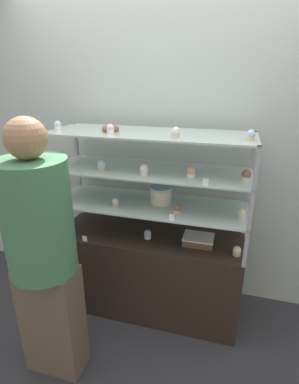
% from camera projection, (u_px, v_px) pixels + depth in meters
% --- Properties ---
extents(ground_plane, '(20.00, 20.00, 0.00)m').
position_uv_depth(ground_plane, '(150.00, 305.00, 2.60)').
color(ground_plane, '#2D2D33').
extents(back_wall, '(8.00, 0.05, 2.60)m').
position_uv_depth(back_wall, '(162.00, 148.00, 2.48)').
color(back_wall, '#A8B2AD').
rests_on(back_wall, ground_plane).
extents(display_base, '(1.44, 0.50, 0.69)m').
position_uv_depth(display_base, '(150.00, 272.00, 2.47)').
color(display_base, black).
rests_on(display_base, ground_plane).
extents(display_riser_lower, '(1.44, 0.50, 0.27)m').
position_uv_depth(display_riser_lower, '(150.00, 205.00, 2.26)').
color(display_riser_lower, '#99999E').
rests_on(display_riser_lower, display_base).
extents(display_riser_middle, '(1.44, 0.50, 0.27)m').
position_uv_depth(display_riser_middle, '(150.00, 172.00, 2.16)').
color(display_riser_middle, '#99999E').
rests_on(display_riser_middle, display_riser_lower).
extents(display_riser_upper, '(1.44, 0.50, 0.27)m').
position_uv_depth(display_riser_upper, '(150.00, 135.00, 2.06)').
color(display_riser_upper, '#99999E').
rests_on(display_riser_upper, display_riser_middle).
extents(layer_cake_centerpiece, '(0.16, 0.16, 0.13)m').
position_uv_depth(layer_cake_centerpiece, '(161.00, 195.00, 2.24)').
color(layer_cake_centerpiece, beige).
rests_on(layer_cake_centerpiece, display_riser_lower).
extents(sheet_cake_frosted, '(0.22, 0.17, 0.06)m').
position_uv_depth(sheet_cake_frosted, '(198.00, 240.00, 2.22)').
color(sheet_cake_frosted, brown).
rests_on(sheet_cake_frosted, display_base).
extents(cupcake_0, '(0.06, 0.06, 0.07)m').
position_uv_depth(cupcake_0, '(67.00, 227.00, 2.40)').
color(cupcake_0, '#CCB28C').
rests_on(cupcake_0, display_base).
extents(cupcake_1, '(0.06, 0.06, 0.07)m').
position_uv_depth(cupcake_1, '(147.00, 234.00, 2.29)').
color(cupcake_1, white).
rests_on(cupcake_1, display_base).
extents(cupcake_2, '(0.06, 0.06, 0.07)m').
position_uv_depth(cupcake_2, '(237.00, 251.00, 2.07)').
color(cupcake_2, '#CCB28C').
rests_on(cupcake_2, display_base).
extents(price_tag_0, '(0.04, 0.00, 0.04)m').
position_uv_depth(price_tag_0, '(85.00, 239.00, 2.25)').
color(price_tag_0, white).
rests_on(price_tag_0, display_base).
extents(cupcake_3, '(0.05, 0.05, 0.06)m').
position_uv_depth(cupcake_3, '(61.00, 196.00, 2.31)').
color(cupcake_3, '#CCB28C').
rests_on(cupcake_3, display_riser_lower).
extents(cupcake_4, '(0.05, 0.05, 0.06)m').
position_uv_depth(cupcake_4, '(116.00, 202.00, 2.20)').
color(cupcake_4, '#CCB28C').
rests_on(cupcake_4, display_riser_lower).
extents(cupcake_5, '(0.05, 0.05, 0.06)m').
position_uv_depth(cupcake_5, '(177.00, 209.00, 2.09)').
color(cupcake_5, '#CCB28C').
rests_on(cupcake_5, display_riser_lower).
extents(cupcake_6, '(0.05, 0.05, 0.06)m').
position_uv_depth(cupcake_6, '(242.00, 214.00, 2.01)').
color(cupcake_6, beige).
rests_on(cupcake_6, display_riser_lower).
extents(price_tag_1, '(0.04, 0.00, 0.04)m').
position_uv_depth(price_tag_1, '(172.00, 217.00, 1.98)').
color(price_tag_1, white).
rests_on(price_tag_1, display_riser_lower).
extents(cupcake_7, '(0.06, 0.06, 0.08)m').
position_uv_depth(cupcake_7, '(62.00, 161.00, 2.23)').
color(cupcake_7, beige).
rests_on(cupcake_7, display_riser_middle).
extents(cupcake_8, '(0.06, 0.06, 0.08)m').
position_uv_depth(cupcake_8, '(102.00, 166.00, 2.11)').
color(cupcake_8, '#CCB28C').
rests_on(cupcake_8, display_riser_middle).
extents(cupcake_9, '(0.06, 0.06, 0.08)m').
position_uv_depth(cupcake_9, '(143.00, 170.00, 2.03)').
color(cupcake_9, beige).
rests_on(cupcake_9, display_riser_middle).
extents(cupcake_10, '(0.06, 0.06, 0.08)m').
position_uv_depth(cupcake_10, '(191.00, 172.00, 1.98)').
color(cupcake_10, white).
rests_on(cupcake_10, display_riser_middle).
extents(cupcake_11, '(0.06, 0.06, 0.08)m').
position_uv_depth(cupcake_11, '(246.00, 176.00, 1.91)').
color(cupcake_11, beige).
rests_on(cupcake_11, display_riser_middle).
extents(price_tag_2, '(0.04, 0.00, 0.04)m').
position_uv_depth(price_tag_2, '(206.00, 182.00, 1.84)').
color(price_tag_2, white).
rests_on(price_tag_2, display_riser_middle).
extents(cupcake_12, '(0.05, 0.05, 0.07)m').
position_uv_depth(cupcake_12, '(58.00, 126.00, 2.13)').
color(cupcake_12, white).
rests_on(cupcake_12, display_riser_upper).
extents(cupcake_13, '(0.05, 0.05, 0.07)m').
position_uv_depth(cupcake_13, '(110.00, 129.00, 1.99)').
color(cupcake_13, white).
rests_on(cupcake_13, display_riser_upper).
extents(cupcake_14, '(0.05, 0.05, 0.07)m').
position_uv_depth(cupcake_14, '(176.00, 132.00, 1.88)').
color(cupcake_14, '#CCB28C').
rests_on(cupcake_14, display_riser_upper).
extents(cupcake_15, '(0.05, 0.05, 0.07)m').
position_uv_depth(cupcake_15, '(251.00, 135.00, 1.78)').
color(cupcake_15, '#CCB28C').
rests_on(cupcake_15, display_riser_upper).
extents(price_tag_3, '(0.04, 0.00, 0.04)m').
position_uv_depth(price_tag_3, '(174.00, 137.00, 1.79)').
color(price_tag_3, white).
rests_on(price_tag_3, display_riser_upper).
extents(donut_glazed, '(0.12, 0.12, 0.03)m').
position_uv_depth(donut_glazed, '(110.00, 129.00, 2.10)').
color(donut_glazed, brown).
rests_on(donut_glazed, display_riser_upper).
extents(customer_figure, '(0.39, 0.39, 1.67)m').
position_uv_depth(customer_figure, '(43.00, 252.00, 1.75)').
color(customer_figure, brown).
rests_on(customer_figure, ground_plane).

